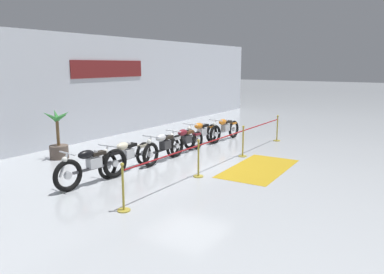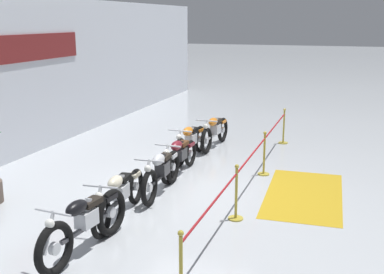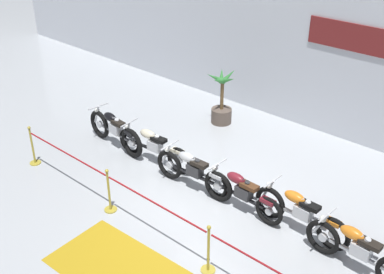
{
  "view_description": "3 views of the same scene",
  "coord_description": "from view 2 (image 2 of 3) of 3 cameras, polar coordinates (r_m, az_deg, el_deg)",
  "views": [
    {
      "loc": [
        -9.74,
        -6.66,
        3.05
      ],
      "look_at": [
        0.8,
        0.32,
        0.58
      ],
      "focal_mm": 35.0,
      "sensor_mm": 36.0,
      "label": 1
    },
    {
      "loc": [
        -9.47,
        -3.25,
        3.59
      ],
      "look_at": [
        1.45,
        0.48,
        0.75
      ],
      "focal_mm": 45.0,
      "sensor_mm": 36.0,
      "label": 2
    },
    {
      "loc": [
        5.52,
        -6.51,
        6.47
      ],
      "look_at": [
        -1.43,
        1.39,
        0.68
      ],
      "focal_mm": 45.0,
      "sensor_mm": 36.0,
      "label": 3
    }
  ],
  "objects": [
    {
      "name": "ground_plane",
      "position": [
        10.63,
        -0.08,
        -5.92
      ],
      "size": [
        120.0,
        120.0,
        0.0
      ],
      "primitive_type": "plane",
      "color": "#B2B7BC"
    },
    {
      "name": "motorcycle_black_0",
      "position": [
        7.79,
        -12.61,
        -10.02
      ],
      "size": [
        2.26,
        0.62,
        0.98
      ],
      "color": "black",
      "rests_on": "ground"
    },
    {
      "name": "motorcycle_cream_1",
      "position": [
        8.92,
        -8.61,
        -6.82
      ],
      "size": [
        2.33,
        0.62,
        0.93
      ],
      "color": "black",
      "rests_on": "ground"
    },
    {
      "name": "motorcycle_silver_2",
      "position": [
        10.12,
        -3.65,
        -4.15
      ],
      "size": [
        2.18,
        0.62,
        0.95
      ],
      "color": "black",
      "rests_on": "ground"
    },
    {
      "name": "motorcycle_maroon_3",
      "position": [
        11.32,
        -1.52,
        -2.25
      ],
      "size": [
        2.09,
        0.62,
        0.91
      ],
      "color": "black",
      "rests_on": "ground"
    },
    {
      "name": "motorcycle_orange_4",
      "position": [
        12.58,
        -0.23,
        -0.54
      ],
      "size": [
        2.2,
        0.62,
        0.94
      ],
      "color": "black",
      "rests_on": "ground"
    },
    {
      "name": "motorcycle_orange_5",
      "position": [
        13.75,
        2.71,
        0.68
      ],
      "size": [
        2.15,
        0.62,
        0.94
      ],
      "color": "black",
      "rests_on": "ground"
    },
    {
      "name": "stanchion_far_left",
      "position": [
        8.9,
        5.49,
        -5.07
      ],
      "size": [
        8.9,
        0.28,
        1.05
      ],
      "color": "gold",
      "rests_on": "ground"
    },
    {
      "name": "stanchion_mid_left",
      "position": [
        8.9,
        5.24,
        -7.54
      ],
      "size": [
        0.28,
        0.28,
        1.05
      ],
      "color": "gold",
      "rests_on": "ground"
    },
    {
      "name": "stanchion_mid_right",
      "position": [
        11.47,
        8.53,
        -2.72
      ],
      "size": [
        0.28,
        0.28,
        1.05
      ],
      "color": "gold",
      "rests_on": "ground"
    },
    {
      "name": "stanchion_far_right",
      "position": [
        14.46,
        10.8,
        0.64
      ],
      "size": [
        0.28,
        0.28,
        1.05
      ],
      "color": "gold",
      "rests_on": "ground"
    },
    {
      "name": "floor_banner",
      "position": [
        10.46,
        13.12,
        -6.63
      ],
      "size": [
        3.16,
        1.68,
        0.01
      ],
      "primitive_type": "cube",
      "rotation": [
        0.0,
        0.0,
        0.04
      ],
      "color": "#B78E19",
      "rests_on": "ground"
    }
  ]
}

